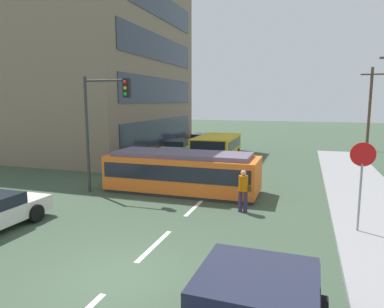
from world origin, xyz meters
TOP-DOWN VIEW (x-y plane):
  - ground_plane at (0.00, 10.00)m, footprint 120.00×120.00m
  - sidewalk_curb_right at (6.80, 6.00)m, footprint 3.20×36.00m
  - lane_stripe_1 at (0.00, 2.00)m, footprint 0.16×2.40m
  - lane_stripe_2 at (0.00, 6.00)m, footprint 0.16×2.40m
  - lane_stripe_3 at (0.00, 14.17)m, footprint 0.16×2.40m
  - lane_stripe_4 at (0.00, 20.17)m, footprint 0.16×2.40m
  - corner_building at (-14.36, 18.63)m, footprint 15.12×15.67m
  - streetcar_tram at (-1.31, 8.17)m, footprint 7.18×2.54m
  - city_bus at (-1.68, 16.32)m, footprint 2.63×5.31m
  - pedestrian_crossing at (1.97, 6.02)m, footprint 0.51×0.36m
  - parked_sedan_mid at (-5.12, 12.13)m, footprint 2.15×4.19m
  - parked_sedan_far at (-5.49, 19.12)m, footprint 2.07×4.36m
  - parked_sedan_furthest at (-5.32, 25.24)m, footprint 2.00×4.58m
  - stop_sign at (5.91, 4.85)m, footprint 0.76×0.07m
  - traffic_light_mast at (-4.68, 6.80)m, footprint 2.34×0.33m
  - utility_pole_far at (9.32, 26.34)m, footprint 1.80×0.24m

SIDE VIEW (x-z plane):
  - ground_plane at x=0.00m, z-range 0.00..0.00m
  - lane_stripe_1 at x=0.00m, z-range 0.00..0.01m
  - lane_stripe_2 at x=0.00m, z-range 0.00..0.01m
  - lane_stripe_3 at x=0.00m, z-range 0.00..0.01m
  - lane_stripe_4 at x=0.00m, z-range 0.00..0.01m
  - sidewalk_curb_right at x=6.80m, z-range 0.00..0.14m
  - parked_sedan_mid at x=-5.12m, z-range 0.03..1.22m
  - parked_sedan_far at x=-5.49m, z-range 0.03..1.22m
  - parked_sedan_furthest at x=-5.32m, z-range 0.03..1.22m
  - pedestrian_crossing at x=1.97m, z-range 0.11..1.78m
  - streetcar_tram at x=-1.31m, z-range 0.03..1.96m
  - city_bus at x=-1.68m, z-range 0.13..2.03m
  - stop_sign at x=5.91m, z-range 0.75..3.63m
  - traffic_light_mast at x=-4.68m, z-range 1.03..6.44m
  - utility_pole_far at x=9.32m, z-range 0.18..7.31m
  - corner_building at x=-14.36m, z-range 0.00..16.00m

